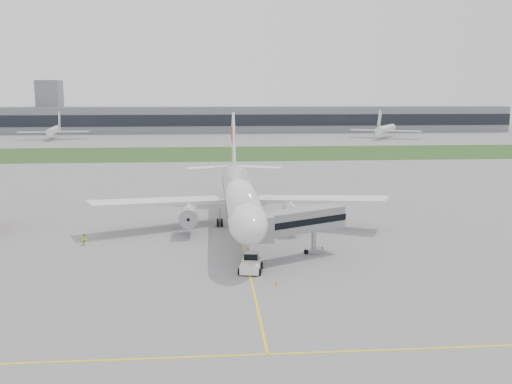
{
  "coord_description": "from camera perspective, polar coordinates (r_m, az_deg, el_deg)",
  "views": [
    {
      "loc": [
        -4.55,
        -84.53,
        21.71
      ],
      "look_at": [
        2.39,
        2.0,
        6.48
      ],
      "focal_mm": 40.0,
      "sensor_mm": 36.0,
      "label": 1
    }
  ],
  "objects": [
    {
      "name": "pushback_tug",
      "position": [
        70.61,
        -0.53,
        -7.13
      ],
      "size": [
        3.33,
        4.45,
        2.11
      ],
      "rotation": [
        0.0,
        0.0,
        -0.16
      ],
      "color": "white",
      "rests_on": "ground"
    },
    {
      "name": "distant_aircraft_left",
      "position": [
        282.7,
        -19.52,
        4.98
      ],
      "size": [
        35.28,
        32.09,
        12.13
      ],
      "primitive_type": null,
      "rotation": [
        0.0,
        0.0,
        0.14
      ],
      "color": "white",
      "rests_on": "ground"
    },
    {
      "name": "distant_aircraft_right",
      "position": [
        279.74,
        12.8,
        5.26
      ],
      "size": [
        43.71,
        42.24,
        12.8
      ],
      "primitive_type": null,
      "rotation": [
        0.0,
        0.0,
        -0.52
      ],
      "color": "white",
      "rests_on": "ground"
    },
    {
      "name": "safety_cone_left",
      "position": [
        69.26,
        -1.02,
        -8.07
      ],
      "size": [
        0.42,
        0.42,
        0.58
      ],
      "primitive_type": "cone",
      "color": "orange",
      "rests_on": "ground"
    },
    {
      "name": "safety_cone_right",
      "position": [
        65.7,
        2.04,
        -9.12
      ],
      "size": [
        0.36,
        0.36,
        0.5
      ],
      "primitive_type": "cone",
      "color": "orange",
      "rests_on": "ground"
    },
    {
      "name": "grass_strip",
      "position": [
        205.73,
        -3.3,
        3.88
      ],
      "size": [
        600.0,
        50.0,
        0.02
      ],
      "primitive_type": "cube",
      "color": "#29481B",
      "rests_on": "ground"
    },
    {
      "name": "airliner",
      "position": [
        90.94,
        -1.65,
        -0.22
      ],
      "size": [
        48.13,
        53.95,
        17.88
      ],
      "color": "white",
      "rests_on": "ground"
    },
    {
      "name": "ground",
      "position": [
        87.39,
        -1.46,
        -4.44
      ],
      "size": [
        600.0,
        600.0,
        0.0
      ],
      "primitive_type": "plane",
      "color": "gray",
      "rests_on": "ground"
    },
    {
      "name": "apron_markings",
      "position": [
        82.56,
        -1.27,
        -5.3
      ],
      "size": [
        70.0,
        70.0,
        0.04
      ],
      "primitive_type": null,
      "color": "yellow",
      "rests_on": "ground"
    },
    {
      "name": "ground_crew_near",
      "position": [
        70.08,
        -1.14,
        -7.44
      ],
      "size": [
        0.57,
        0.39,
        1.53
      ],
      "primitive_type": "imported",
      "rotation": [
        0.0,
        0.0,
        3.1
      ],
      "color": "#C4D523",
      "rests_on": "ground"
    },
    {
      "name": "terminal_building",
      "position": [
        314.78,
        -3.78,
        7.25
      ],
      "size": [
        320.0,
        22.3,
        14.0
      ],
      "color": "gray",
      "rests_on": "ground"
    },
    {
      "name": "control_tower",
      "position": [
        328.58,
        -19.74,
        5.58
      ],
      "size": [
        12.0,
        12.0,
        56.0
      ],
      "primitive_type": null,
      "color": "gray",
      "rests_on": "ground"
    },
    {
      "name": "jet_bridge",
      "position": [
        74.99,
        3.85,
        -3.02
      ],
      "size": [
        13.48,
        9.8,
        6.63
      ],
      "rotation": [
        0.0,
        0.0,
        0.48
      ],
      "color": "gray",
      "rests_on": "ground"
    },
    {
      "name": "ground_crew_far",
      "position": [
        85.82,
        -16.76,
        -4.54
      ],
      "size": [
        0.95,
        1.03,
        1.72
      ],
      "primitive_type": "imported",
      "rotation": [
        0.0,
        0.0,
        1.13
      ],
      "color": "#BBF428",
      "rests_on": "ground"
    }
  ]
}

